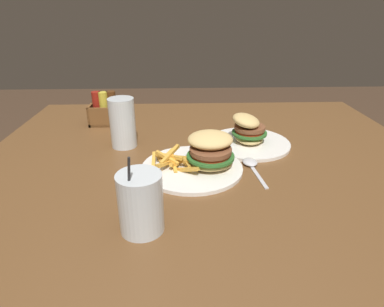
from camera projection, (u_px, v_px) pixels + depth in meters
dining_table at (207, 180)px, 0.99m from camera, size 1.33×1.10×0.75m
meal_plate_near at (202, 158)px, 0.86m from camera, size 0.27×0.27×0.11m
beer_glass at (123, 125)px, 0.98m from camera, size 0.08×0.08×0.15m
juice_glass at (141, 204)px, 0.61m from camera, size 0.09×0.09×0.17m
spoon at (251, 164)px, 0.89m from camera, size 0.05×0.16×0.01m
meal_plate_far at (248, 135)px, 1.01m from camera, size 0.26×0.26×0.11m
condiment_caddy at (105, 111)px, 1.18m from camera, size 0.11×0.08×0.12m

